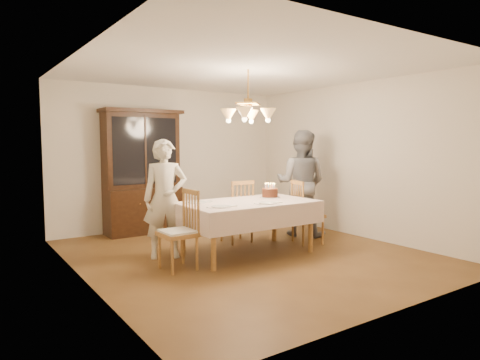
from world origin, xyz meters
TOP-DOWN VIEW (x-y plane):
  - ground at (0.00, 0.00)m, footprint 5.00×5.00m
  - room_shell at (0.00, 0.00)m, footprint 5.00×5.00m
  - dining_table at (0.00, 0.00)m, footprint 1.90×1.10m
  - china_hutch at (-0.69, 2.25)m, footprint 1.38×0.54m
  - chair_far_side at (0.28, 0.70)m, footprint 0.45×0.43m
  - chair_left_end at (-1.15, -0.11)m, footprint 0.43×0.45m
  - chair_right_end at (1.16, 0.02)m, footprint 0.52×0.53m
  - elderly_woman at (-1.04, 0.50)m, footprint 0.69×0.56m
  - adult_in_grey at (1.48, 0.53)m, footprint 1.06×1.11m
  - birthday_cake at (0.50, 0.14)m, footprint 0.30×0.30m
  - place_setting_near_left at (-0.58, -0.24)m, footprint 0.40×0.25m
  - place_setting_near_right at (0.12, -0.32)m, footprint 0.40×0.25m
  - place_setting_far_left at (-0.64, 0.30)m, footprint 0.40×0.25m
  - chandelier at (-0.00, -0.00)m, footprint 0.62×0.62m

SIDE VIEW (x-z plane):
  - ground at x=0.00m, z-range 0.00..0.00m
  - chair_far_side at x=0.28m, z-range -0.06..0.94m
  - chair_right_end at x=1.16m, z-range -0.06..0.94m
  - chair_left_end at x=-1.15m, z-range -0.05..0.95m
  - dining_table at x=0.00m, z-range 0.30..1.06m
  - place_setting_near_left at x=-0.58m, z-range 0.76..0.77m
  - place_setting_far_left at x=-0.64m, z-range 0.76..0.77m
  - place_setting_near_right at x=0.12m, z-range 0.76..0.77m
  - elderly_woman at x=-1.04m, z-range 0.00..1.64m
  - birthday_cake at x=0.50m, z-range 0.71..0.94m
  - adult_in_grey at x=1.48m, z-range 0.00..1.80m
  - china_hutch at x=-0.69m, z-range -0.04..2.12m
  - room_shell at x=0.00m, z-range -0.92..4.08m
  - chandelier at x=0.00m, z-range 1.61..2.34m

